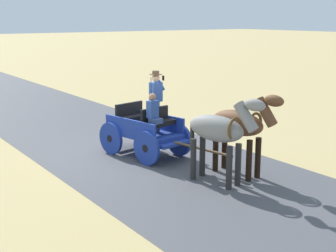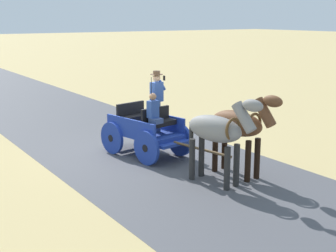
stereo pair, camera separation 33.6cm
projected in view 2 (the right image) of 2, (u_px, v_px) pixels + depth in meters
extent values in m
plane|color=tan|center=(138.00, 152.00, 14.45)|extent=(200.00, 200.00, 0.00)
cube|color=#4C4C51|center=(138.00, 152.00, 14.44)|extent=(5.72, 160.00, 0.01)
cube|color=#1E3899|center=(146.00, 133.00, 14.04)|extent=(1.59, 2.38, 0.12)
cube|color=#1E3899|center=(160.00, 121.00, 14.37)|extent=(0.45, 2.06, 0.44)
cube|color=#1E3899|center=(130.00, 127.00, 13.59)|extent=(0.45, 2.06, 0.44)
cube|color=#1E3899|center=(175.00, 144.00, 13.21)|extent=(1.11, 0.44, 0.08)
cube|color=#1E3899|center=(120.00, 132.00, 14.92)|extent=(0.74, 0.33, 0.06)
cube|color=black|center=(160.00, 124.00, 13.53)|extent=(1.07, 0.54, 0.14)
cube|color=black|center=(155.00, 115.00, 13.61)|extent=(1.02, 0.27, 0.44)
cube|color=black|center=(134.00, 118.00, 14.30)|extent=(1.07, 0.54, 0.14)
cube|color=black|center=(130.00, 110.00, 14.38)|extent=(1.02, 0.27, 0.44)
cylinder|color=#1E3899|center=(180.00, 140.00, 13.99)|extent=(0.28, 0.96, 0.96)
cylinder|color=black|center=(180.00, 140.00, 13.99)|extent=(0.16, 0.23, 0.21)
cylinder|color=#1E3899|center=(146.00, 148.00, 13.10)|extent=(0.28, 0.96, 0.96)
cylinder|color=black|center=(146.00, 148.00, 13.10)|extent=(0.16, 0.23, 0.21)
cylinder|color=#1E3899|center=(145.00, 131.00, 15.06)|extent=(0.28, 0.96, 0.96)
cylinder|color=black|center=(145.00, 131.00, 15.06)|extent=(0.16, 0.23, 0.21)
cylinder|color=#1E3899|center=(112.00, 138.00, 14.18)|extent=(0.28, 0.96, 0.96)
cylinder|color=black|center=(112.00, 138.00, 14.18)|extent=(0.16, 0.23, 0.21)
cylinder|color=brown|center=(201.00, 149.00, 12.52)|extent=(0.44, 1.98, 0.07)
cylinder|color=black|center=(151.00, 100.00, 13.17)|extent=(0.02, 0.02, 1.30)
cylinder|color=#384C7F|center=(157.00, 117.00, 13.80)|extent=(0.22, 0.22, 0.90)
cube|color=#2D4C99|center=(157.00, 92.00, 13.64)|extent=(0.37, 0.28, 0.56)
sphere|color=tan|center=(157.00, 78.00, 13.55)|extent=(0.22, 0.22, 0.22)
cylinder|color=#473323|center=(157.00, 74.00, 13.52)|extent=(0.36, 0.36, 0.01)
cylinder|color=#473323|center=(157.00, 73.00, 13.51)|extent=(0.20, 0.20, 0.10)
cylinder|color=#2D4C99|center=(162.00, 85.00, 13.69)|extent=(0.27, 0.13, 0.32)
cube|color=black|center=(164.00, 78.00, 13.67)|extent=(0.03, 0.07, 0.14)
cube|color=#384C7F|center=(156.00, 121.00, 13.25)|extent=(0.33, 0.37, 0.14)
cube|color=#2D4C99|center=(153.00, 109.00, 13.26)|extent=(0.33, 0.25, 0.48)
sphere|color=#9E7051|center=(153.00, 97.00, 13.19)|extent=(0.20, 0.20, 0.20)
ellipsoid|color=brown|center=(237.00, 123.00, 12.08)|extent=(0.78, 1.62, 0.64)
cylinder|color=black|center=(257.00, 159.00, 11.99)|extent=(0.15, 0.15, 1.05)
cylinder|color=black|center=(248.00, 161.00, 11.75)|extent=(0.15, 0.15, 1.05)
cylinder|color=black|center=(224.00, 150.00, 12.78)|extent=(0.15, 0.15, 1.05)
cylinder|color=black|center=(215.00, 152.00, 12.55)|extent=(0.15, 0.15, 1.05)
cylinder|color=brown|center=(265.00, 113.00, 11.38)|extent=(0.35, 0.68, 0.73)
ellipsoid|color=brown|center=(273.00, 101.00, 11.15)|extent=(0.30, 0.57, 0.28)
cube|color=black|center=(264.00, 111.00, 11.38)|extent=(0.13, 0.51, 0.56)
cylinder|color=black|center=(215.00, 130.00, 12.68)|extent=(0.11, 0.11, 0.70)
torus|color=brown|center=(254.00, 124.00, 11.66)|extent=(0.55, 0.15, 0.55)
ellipsoid|color=gray|center=(215.00, 129.00, 11.49)|extent=(0.88, 1.64, 0.64)
cylinder|color=#272726|center=(236.00, 165.00, 11.44)|extent=(0.15, 0.15, 1.05)
cylinder|color=#272726|center=(227.00, 169.00, 11.19)|extent=(0.15, 0.15, 1.05)
cylinder|color=#272726|center=(201.00, 156.00, 12.18)|extent=(0.15, 0.15, 1.05)
cylinder|color=#272726|center=(192.00, 159.00, 11.93)|extent=(0.15, 0.15, 1.05)
cylinder|color=gray|center=(244.00, 117.00, 10.83)|extent=(0.39, 0.69, 0.73)
ellipsoid|color=gray|center=(253.00, 106.00, 10.61)|extent=(0.33, 0.57, 0.28)
cube|color=#272726|center=(243.00, 116.00, 10.84)|extent=(0.17, 0.50, 0.56)
cylinder|color=#272726|center=(191.00, 136.00, 12.06)|extent=(0.11, 0.11, 0.70)
torus|color=brown|center=(233.00, 129.00, 11.11)|extent=(0.55, 0.19, 0.55)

